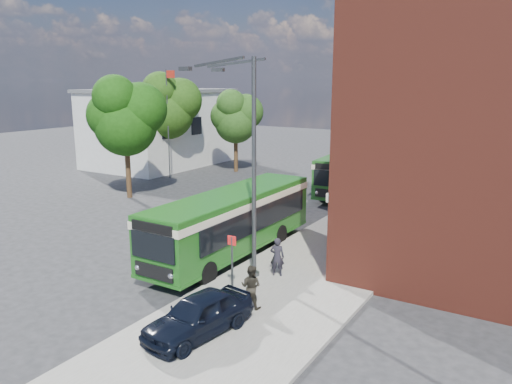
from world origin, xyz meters
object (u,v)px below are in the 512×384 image
Objects in this scene: street_lamp at (246,165)px; bus_front at (232,218)px; bus_rear at (352,169)px; parked_car at (199,315)px.

bus_front is at bearing 136.37° from street_lamp.
bus_rear is 2.53× the size of parked_car.
bus_front reaches higher than parked_car.
parked_car is (1.46, -5.14, -3.97)m from street_lamp.
parked_car is at bearing -74.11° from street_lamp.
bus_front is 2.77× the size of parked_car.
bus_rear is at bearing 107.91° from parked_car.
street_lamp is 17.80m from bus_rear.
bus_front and bus_rear have the same top height.
street_lamp is 2.29× the size of parked_car.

